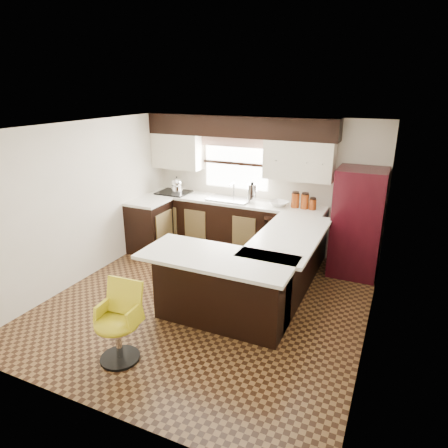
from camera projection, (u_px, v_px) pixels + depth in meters
The scene contains 30 objects.
floor at pixel (208, 302), 5.61m from camera, with size 4.40×4.40×0.00m, color #49301A.
ceiling at pixel (205, 127), 4.82m from camera, with size 4.40×4.40×0.00m, color silver.
wall_back at pixel (262, 185), 7.10m from camera, with size 4.40×4.40×0.00m, color beige.
wall_front at pixel (87, 299), 3.32m from camera, with size 4.40×4.40×0.00m, color beige.
wall_left at pixel (83, 203), 6.03m from camera, with size 4.40×4.40×0.00m, color beige.
wall_right at pixel (377, 247), 4.39m from camera, with size 4.40×4.40×0.00m, color beige.
base_cab_back at pixel (232, 226), 7.27m from camera, with size 3.30×0.60×0.90m, color black.
base_cab_left at pixel (150, 227), 7.24m from camera, with size 0.60×0.70×0.90m, color black.
counter_back at pixel (232, 201), 7.11m from camera, with size 3.30×0.60×0.04m, color silver.
counter_left at pixel (148, 202), 7.08m from camera, with size 0.60×0.70×0.04m, color silver.
soffit at pixel (238, 126), 6.77m from camera, with size 3.40×0.35×0.36m, color black.
upper_cab_left at pixel (178, 151), 7.42m from camera, with size 0.94×0.35×0.64m, color beige.
upper_cab_right at pixel (299, 160), 6.52m from camera, with size 1.14×0.35×0.64m, color beige.
window_pane at pixel (236, 163), 7.17m from camera, with size 1.20×0.02×0.90m, color white.
valance at pixel (236, 142), 7.00m from camera, with size 1.30×0.06×0.18m, color #D19B93.
sink at pixel (229, 199), 7.10m from camera, with size 0.75×0.45×0.03m, color #B2B2B7.
dishwasher at pixel (280, 241), 6.64m from camera, with size 0.58×0.03×0.78m, color black.
cooktop at pixel (174, 192), 7.55m from camera, with size 0.58×0.50×0.03m, color black.
peninsula_long at pixel (284, 267), 5.65m from camera, with size 0.60×1.95×0.90m, color black.
peninsula_return at pixel (221, 290), 5.01m from camera, with size 1.65×0.60×0.90m, color black.
counter_pen_long at pixel (289, 236), 5.47m from camera, with size 0.84×1.95×0.04m, color silver.
counter_pen_return at pixel (217, 258), 4.79m from camera, with size 1.89×0.84×0.04m, color silver.
refrigerator at pixel (357, 223), 6.22m from camera, with size 0.73×0.70×1.71m, color #32080F.
bar_chair at pixel (117, 324), 4.29m from camera, with size 0.48×0.48×0.90m, color gold, non-canonical shape.
kettle at pixel (177, 184), 7.47m from camera, with size 0.22×0.22×0.30m, color silver, non-canonical shape.
percolator at pixel (252, 193), 6.91m from camera, with size 0.15×0.15×0.33m, color silver.
mixing_bowl at pixel (279, 204), 6.76m from camera, with size 0.31×0.31×0.08m, color white.
canister_large at pixel (295, 200), 6.64m from camera, with size 0.13×0.13×0.24m, color #84350F.
canister_med at pixel (305, 201), 6.58m from camera, with size 0.13×0.13×0.24m, color #84350F.
canister_small at pixel (313, 204), 6.54m from camera, with size 0.12×0.12×0.17m, color #84350F.
Camera 1 is at (2.25, -4.40, 2.89)m, focal length 32.00 mm.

